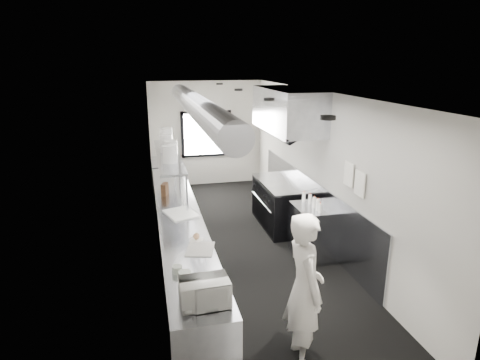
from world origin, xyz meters
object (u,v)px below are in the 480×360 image
bottle_station (313,231)px  squeeze_bottle_d (310,199)px  plate_stack_a (170,154)px  plate_stack_b (170,150)px  knife_block (165,189)px  line_cook (304,289)px  range (281,204)px  small_plate (196,240)px  squeeze_bottle_e (304,197)px  cutting_board (181,213)px  squeeze_bottle_c (314,202)px  deli_tub_a (177,269)px  microwave (204,292)px  squeeze_bottle_b (318,205)px  plate_stack_c (166,144)px  prep_counter (180,239)px  pass_shelf (169,156)px  plate_stack_d (166,137)px  squeeze_bottle_a (320,208)px  far_work_table (167,178)px  deli_tub_b (185,276)px  exhaust_hood (287,110)px

bottle_station → squeeze_bottle_d: bearing=96.1°
bottle_station → plate_stack_a: 2.87m
plate_stack_b → knife_block: bearing=-147.2°
line_cook → range: bearing=-14.1°
small_plate → squeeze_bottle_d: size_ratio=1.15×
squeeze_bottle_e → range: bearing=91.2°
cutting_board → knife_block: size_ratio=2.58×
squeeze_bottle_c → squeeze_bottle_e: squeeze_bottle_c is taller
deli_tub_a → line_cook: bearing=-26.9°
deli_tub_a → squeeze_bottle_d: squeeze_bottle_d is taller
microwave → squeeze_bottle_b: (2.24, 2.27, -0.04)m
range → plate_stack_c: (-2.26, 0.49, 1.27)m
prep_counter → bottle_station: size_ratio=6.67×
microwave → squeeze_bottle_e: 3.49m
pass_shelf → plate_stack_c: (-0.03, 0.19, 0.21)m
plate_stack_a → plate_stack_d: (0.03, 1.40, 0.05)m
range → plate_stack_b: bearing=-178.4°
bottle_station → small_plate: (-2.15, -0.87, 0.46)m
microwave → plate_stack_c: plate_stack_c is taller
line_cook → plate_stack_c: plate_stack_c is taller
pass_shelf → squeeze_bottle_a: bearing=-40.4°
microwave → knife_block: (-0.20, 3.68, -0.03)m
bottle_station → plate_stack_c: plate_stack_c is taller
range → squeeze_bottle_c: (0.08, -1.43, 0.52)m
far_work_table → plate_stack_c: bearing=-92.0°
prep_counter → knife_block: knife_block is taller
range → plate_stack_b: 2.55m
pass_shelf → squeeze_bottle_a: size_ratio=18.73×
squeeze_bottle_b → squeeze_bottle_e: 0.46m
plate_stack_b → plate_stack_d: (-0.01, 1.09, 0.03)m
deli_tub_b → squeeze_bottle_e: 3.20m
line_cook → squeeze_bottle_c: line_cook is taller
squeeze_bottle_a → squeeze_bottle_d: 0.45m
far_work_table → deli_tub_b: deli_tub_b is taller
small_plate → squeeze_bottle_c: 2.29m
prep_counter → knife_block: bearing=99.1°
plate_stack_a → squeeze_bottle_c: plate_stack_a is taller
cutting_board → squeeze_bottle_e: (2.18, 0.10, 0.08)m
exhaust_hood → cutting_board: (-2.22, -1.21, -1.48)m
prep_counter → squeeze_bottle_e: size_ratio=33.52×
microwave → squeeze_bottle_e: bearing=49.0°
microwave → range: bearing=58.3°
plate_stack_c → knife_block: bearing=-98.6°
pass_shelf → plate_stack_c: size_ratio=8.73×
plate_stack_a → plate_stack_b: (0.03, 0.31, 0.02)m
prep_counter → plate_stack_d: plate_stack_d is taller
line_cook → small_plate: size_ratio=9.06×
range → plate_stack_d: 2.77m
range → microwave: size_ratio=3.43×
pass_shelf → knife_block: (-0.13, -0.45, -0.52)m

